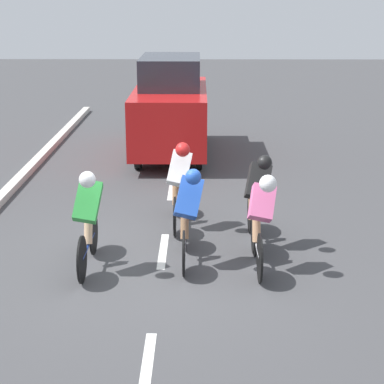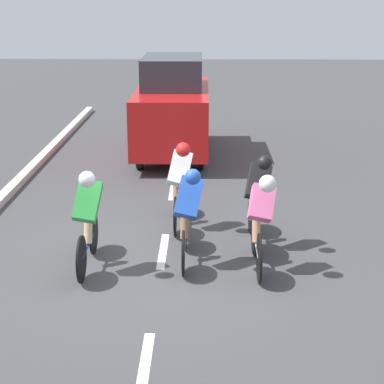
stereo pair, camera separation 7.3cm
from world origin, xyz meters
name	(u,v)px [view 1 (the left image)]	position (x,y,z in m)	size (l,w,h in m)	color
ground_plane	(162,262)	(0.00, 0.00, 0.00)	(60.00, 60.00, 0.00)	#424244
lane_stripe_near	(147,367)	(0.00, 2.76, 0.00)	(0.12, 1.40, 0.01)	white
lane_stripe_mid	(163,251)	(0.00, -0.44, 0.00)	(0.12, 1.40, 0.01)	white
lane_stripe_far	(172,190)	(0.00, -3.64, 0.00)	(0.12, 1.40, 0.01)	white
cyclist_white	(178,181)	(-0.21, -1.53, 0.81)	(0.44, 1.66, 1.51)	black
cyclist_pink	(260,217)	(-1.41, 0.19, 0.78)	(0.42, 1.71, 1.46)	black
cyclist_green	(88,216)	(1.01, 0.25, 0.81)	(0.41, 1.66, 1.52)	black
cyclist_black	(256,197)	(-1.43, -0.72, 0.78)	(0.44, 1.70, 1.51)	black
cyclist_blue	(188,212)	(-0.39, 0.03, 0.79)	(0.44, 1.61, 1.50)	black
support_car	(171,107)	(0.13, -6.60, 1.16)	(1.70, 4.27, 2.35)	black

